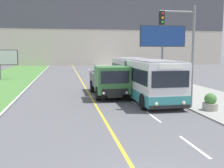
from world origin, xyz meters
TOP-DOWN VIEW (x-y plane):
  - lane_marking_centre at (0.41, 2.89)m, footprint 2.88×140.00m
  - apartment_block_background at (0.00, 63.27)m, footprint 80.00×8.04m
  - city_bus at (3.96, 14.21)m, footprint 2.73×11.81m
  - dump_truck at (1.43, 14.14)m, footprint 2.45×6.95m
  - traffic_light_mast at (5.14, 9.33)m, footprint 2.28×0.32m
  - billboard_large at (9.58, 24.25)m, footprint 5.63×0.24m
  - planter_round_near at (6.50, 8.37)m, footprint 0.89×0.89m
  - planter_round_second at (6.29, 12.37)m, footprint 0.98×0.98m
  - planter_round_third at (6.30, 16.37)m, footprint 0.94×0.94m
  - planter_round_far at (6.48, 20.36)m, footprint 0.89×0.89m

SIDE VIEW (x-z plane):
  - lane_marking_centre at x=0.41m, z-range 0.00..0.01m
  - planter_round_near at x=6.50m, z-range 0.02..1.05m
  - planter_round_far at x=6.48m, z-range 0.02..1.06m
  - planter_round_third at x=6.30m, z-range 0.01..1.07m
  - planter_round_second at x=6.29m, z-range 0.01..1.10m
  - dump_truck at x=1.43m, z-range 0.01..2.47m
  - city_bus at x=3.96m, z-range 0.02..3.00m
  - traffic_light_mast at x=5.14m, z-range 0.84..7.15m
  - billboard_large at x=9.58m, z-range 1.81..8.39m
  - apartment_block_background at x=0.00m, z-range 0.00..25.22m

